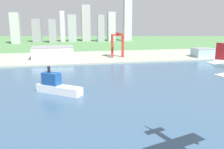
# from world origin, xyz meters

# --- Properties ---
(ground_plane) EXTENTS (2400.00, 2400.00, 0.00)m
(ground_plane) POSITION_xyz_m (0.00, 300.00, 0.00)
(ground_plane) COLOR #4F814A
(water_bay) EXTENTS (840.00, 360.00, 0.15)m
(water_bay) POSITION_xyz_m (0.00, 240.00, 0.07)
(water_bay) COLOR #385675
(water_bay) RESTS_ON ground
(industrial_pier) EXTENTS (840.00, 140.00, 2.50)m
(industrial_pier) POSITION_xyz_m (0.00, 490.00, 1.25)
(industrial_pier) COLOR #9BA290
(industrial_pier) RESTS_ON ground
(ferry_boat) EXTENTS (42.54, 35.68, 24.22)m
(ferry_boat) POSITION_xyz_m (-57.86, 287.18, 6.83)
(ferry_boat) COLOR white
(ferry_boat) RESTS_ON water_bay
(port_crane_red) EXTENTS (21.13, 41.19, 42.60)m
(port_crane_red) POSITION_xyz_m (40.95, 470.53, 32.47)
(port_crane_red) COLOR #B72D23
(port_crane_red) RESTS_ON industrial_pier
(warehouse_main) EXTENTS (68.14, 40.08, 19.87)m
(warehouse_main) POSITION_xyz_m (-69.33, 482.41, 12.46)
(warehouse_main) COLOR white
(warehouse_main) RESTS_ON industrial_pier
(warehouse_annex) EXTENTS (33.06, 27.77, 15.13)m
(warehouse_annex) POSITION_xyz_m (189.70, 446.73, 10.09)
(warehouse_annex) COLOR #99BCD1
(warehouse_annex) RESTS_ON industrial_pier
(distant_skyline) EXTENTS (362.06, 76.38, 127.92)m
(distant_skyline) POSITION_xyz_m (-6.79, 827.25, 48.05)
(distant_skyline) COLOR #AEB3AF
(distant_skyline) RESTS_ON ground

